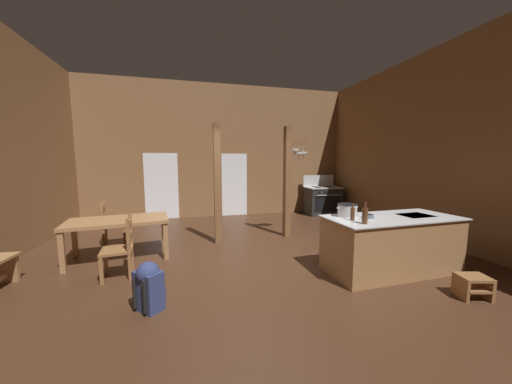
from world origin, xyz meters
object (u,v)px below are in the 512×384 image
Objects in this scene: dining_table at (119,224)px; backpack at (149,285)px; bottle_tall_on_counter at (353,214)px; ladderback_chair_near_window at (121,248)px; kitchen_island at (391,244)px; mixing_bowl_on_counter at (368,216)px; stove_range at (323,200)px; ladderback_chair_by_post at (112,224)px; bottle_short_on_counter at (365,215)px; step_stool at (473,285)px; stockpot_on_counter at (347,210)px.

backpack is (0.77, -1.96, -0.34)m from dining_table.
ladderback_chair_near_window is at bearing 165.15° from bottle_tall_on_counter.
kitchen_island is at bearing -11.41° from ladderback_chair_near_window.
kitchen_island is 2.31× the size of ladderback_chair_near_window.
stove_range is at bearing 69.59° from mixing_bowl_on_counter.
bottle_tall_on_counter is at bearing -166.63° from mixing_bowl_on_counter.
backpack is (1.13, -2.83, -0.14)m from ladderback_chair_by_post.
bottle_tall_on_counter is at bearing 97.79° from bottle_short_on_counter.
step_stool is 0.44× the size of ladderback_chair_by_post.
stove_range reaches higher than bottle_tall_on_counter.
ladderback_chair_by_post is at bearing 149.43° from mixing_bowl_on_counter.
stockpot_on_counter is at bearing -10.45° from ladderback_chair_near_window.
bottle_short_on_counter reaches higher than bottle_tall_on_counter.
backpack is (-4.09, 0.77, 0.14)m from step_stool.
kitchen_island is at bearing -2.68° from mixing_bowl_on_counter.
kitchen_island is 2.31× the size of ladderback_chair_by_post.
bottle_short_on_counter is (3.48, -1.15, 0.58)m from ladderback_chair_near_window.
stove_range is 6.34m from ladderback_chair_by_post.
step_stool is at bearing -31.16° from bottle_short_on_counter.
mixing_bowl_on_counter is at bearing 4.50° from backpack.
stove_range is at bearing 81.54° from step_stool.
kitchen_island reaches higher than backpack.
kitchen_island is at bearing 3.65° from backpack.
backpack is 3.56× the size of mixing_bowl_on_counter.
bottle_tall_on_counter is at bearing -33.47° from ladderback_chair_by_post.
kitchen_island is 4.77m from dining_table.
kitchen_island is 1.21× the size of dining_table.
ladderback_chair_near_window is at bearing -75.71° from dining_table.
bottle_short_on_counter is at bearing -35.57° from ladderback_chair_by_post.
step_stool is 5.01m from ladderback_chair_near_window.
bottle_tall_on_counter is (2.89, 0.17, 0.69)m from backpack.
ladderback_chair_by_post is 4.86m from bottle_tall_on_counter.
stove_range is 5.03m from bottle_tall_on_counter.
stove_range reaches higher than dining_table.
dining_table is (-4.86, 2.73, 0.47)m from step_stool.
backpack is 3.09m from stockpot_on_counter.
dining_table is at bearing -67.87° from ladderback_chair_by_post.
ladderback_chair_near_window is 1.00× the size of ladderback_chair_by_post.
kitchen_island is 0.91m from stockpot_on_counter.
stove_range is 4.82m from mixing_bowl_on_counter.
stockpot_on_counter is 0.28m from bottle_tall_on_counter.
ladderback_chair_by_post is 5.09m from mixing_bowl_on_counter.
ladderback_chair_by_post is (-0.58, 1.75, 0.00)m from ladderback_chair_near_window.
bottle_tall_on_counter reaches higher than ladderback_chair_by_post.
bottle_tall_on_counter is (-0.08, -0.26, 0.00)m from stockpot_on_counter.
mixing_bowl_on_counter reaches higher than ladderback_chair_near_window.
step_stool is 1.53m from mixing_bowl_on_counter.
stove_range is at bearing 33.89° from ladderback_chair_near_window.
kitchen_island is 5.46m from ladderback_chair_by_post.
ladderback_chair_by_post is at bearing 145.38° from step_stool.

